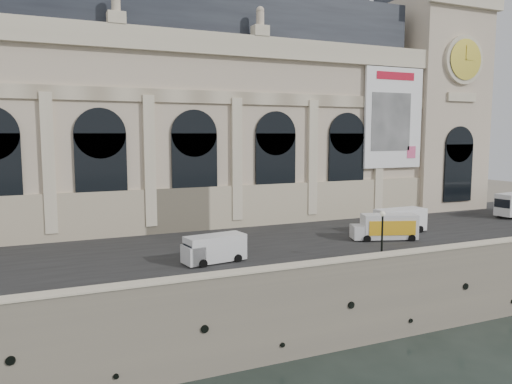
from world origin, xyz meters
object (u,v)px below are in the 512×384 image
(box_truck, at_px, (385,227))
(lamp_right, at_px, (382,237))
(van_c, at_px, (397,221))
(van_b, at_px, (212,249))

(box_truck, distance_m, lamp_right, 9.80)
(van_c, distance_m, box_truck, 4.38)
(box_truck, bearing_deg, lamp_right, -129.93)
(box_truck, bearing_deg, van_c, 34.72)
(van_b, relative_size, van_c, 0.92)
(box_truck, height_order, lamp_right, lamp_right)
(box_truck, bearing_deg, van_b, -175.04)
(van_b, height_order, van_c, van_c)
(van_c, height_order, box_truck, box_truck)
(van_b, height_order, box_truck, box_truck)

